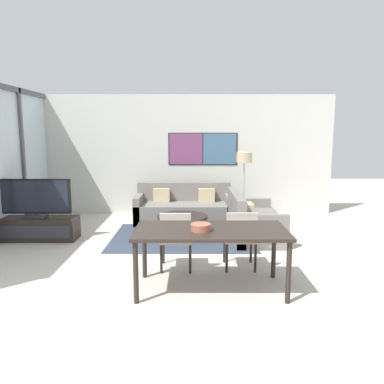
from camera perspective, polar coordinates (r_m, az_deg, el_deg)
The scene contains 13 objects.
ground_plane at distance 4.06m, azimuth -4.97°, elevation -19.50°, with size 24.00×24.00×0.00m, color beige.
wall_back at distance 8.88m, azimuth -2.18°, elevation 5.66°, with size 7.24×0.09×2.80m.
area_rug at distance 7.04m, azimuth -1.68°, elevation -6.85°, with size 2.60×1.97×0.01m.
tv_console at distance 7.40m, azimuth -22.74°, elevation -5.17°, with size 1.44×0.49×0.41m.
television at distance 7.29m, azimuth -23.01°, elevation -0.88°, with size 1.29×0.20×0.71m.
sofa_main at distance 8.18m, azimuth -1.48°, elevation -2.62°, with size 2.08×0.87×0.83m.
sofa_side at distance 7.05m, azimuth 8.69°, elevation -4.65°, with size 0.87×1.64×0.83m.
coffee_table at distance 6.97m, azimuth -1.70°, elevation -4.44°, with size 0.94×0.94×0.41m.
dining_table at distance 4.61m, azimuth 2.63°, elevation -6.53°, with size 1.86×0.90×0.77m.
dining_chair_left at distance 5.29m, azimuth -2.70°, elevation -6.73°, with size 0.46×0.46×0.85m.
dining_chair_centre at distance 5.37m, azimuth 7.14°, elevation -6.56°, with size 0.46×0.46×0.85m.
fruit_bowl at distance 4.48m, azimuth 1.12°, elevation -5.34°, with size 0.24×0.24×0.09m.
floor_lamp at distance 8.18m, azimuth 7.72°, elevation 4.42°, with size 0.34×0.34×1.51m.
Camera 1 is at (0.32, -3.55, 1.95)m, focal length 35.00 mm.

